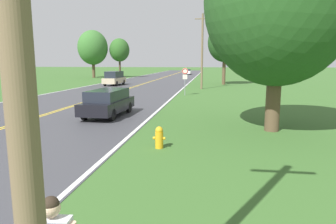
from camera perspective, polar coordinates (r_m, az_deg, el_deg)
The scene contains 10 objects.
fire_hydrant at distance 11.17m, azimuth -1.69°, elevation -4.82°, with size 0.46×0.30×0.82m.
traffic_sign at distance 29.07m, azimuth 3.26°, elevation 7.10°, with size 0.60×0.10×2.63m.
utility_pole_midground at distance 36.28m, azimuth 6.52°, elevation 11.54°, with size 1.80×0.24×8.76m.
tree_left_verge at distance 64.83m, azimuth -14.14°, elevation 11.80°, with size 6.11×6.11×9.69m.
tree_behind_sign at distance 64.66m, azimuth -9.23°, elevation 11.56°, with size 4.16×4.16×8.12m.
tree_mid_treeline at distance 44.31m, azimuth 10.76°, elevation 12.85°, with size 4.80×4.80×8.72m.
tree_right_cluster at distance 14.80m, azimuth 20.36°, elevation 19.29°, with size 6.56×6.56×9.63m.
car_black_suv_approaching at distance 18.15m, azimuth -11.39°, elevation 1.89°, with size 2.03×4.75×1.58m.
car_champagne_suv_mid_near at distance 42.69m, azimuth -10.19°, elevation 6.39°, with size 2.03×4.80×1.94m.
car_white_sedan_mid_far at distance 79.28m, azimuth 3.74°, elevation 7.66°, with size 1.75×3.98×1.42m.
Camera 1 is at (10.04, -0.14, 3.17)m, focal length 32.00 mm.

